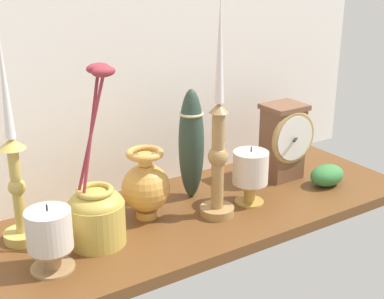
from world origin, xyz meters
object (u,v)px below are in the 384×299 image
(brass_vase_bulbous, at_px, (146,186))
(pillar_candle_front, at_px, (50,236))
(candlestick_tall_left, at_px, (15,173))
(pillar_candle_near_clock, at_px, (250,172))
(mantel_clock, at_px, (284,140))
(candlestick_tall_center, at_px, (218,147))
(tall_ceramic_vase, at_px, (191,144))
(brass_vase_jar, at_px, (97,210))

(brass_vase_bulbous, relative_size, pillar_candle_front, 1.20)
(candlestick_tall_left, relative_size, pillar_candle_near_clock, 3.20)
(mantel_clock, height_order, pillar_candle_front, mantel_clock)
(brass_vase_bulbous, distance_m, pillar_candle_near_clock, 0.23)
(candlestick_tall_center, relative_size, pillar_candle_near_clock, 3.51)
(brass_vase_bulbous, bearing_deg, pillar_candle_near_clock, -15.70)
(pillar_candle_front, xyz_separation_m, pillar_candle_near_clock, (0.46, 0.02, 0.01))
(candlestick_tall_center, bearing_deg, mantel_clock, 16.49)
(pillar_candle_near_clock, height_order, tall_ceramic_vase, tall_ceramic_vase)
(candlestick_tall_left, height_order, candlestick_tall_center, candlestick_tall_center)
(pillar_candle_front, bearing_deg, brass_vase_bulbous, 19.85)
(candlestick_tall_left, bearing_deg, pillar_candle_near_clock, -12.95)
(pillar_candle_front, height_order, pillar_candle_near_clock, pillar_candle_near_clock)
(candlestick_tall_left, bearing_deg, mantel_clock, -3.97)
(candlestick_tall_left, distance_m, candlestick_tall_center, 0.39)
(brass_vase_bulbous, height_order, brass_vase_jar, brass_vase_jar)
(brass_vase_bulbous, distance_m, tall_ceramic_vase, 0.15)
(candlestick_tall_left, bearing_deg, pillar_candle_front, -83.93)
(pillar_candle_near_clock, bearing_deg, candlestick_tall_left, 167.05)
(brass_vase_jar, bearing_deg, tall_ceramic_vase, 16.58)
(mantel_clock, xyz_separation_m, candlestick_tall_left, (-0.63, 0.04, 0.04))
(candlestick_tall_center, distance_m, brass_vase_bulbous, 0.17)
(brass_vase_bulbous, distance_m, brass_vase_jar, 0.14)
(pillar_candle_front, distance_m, pillar_candle_near_clock, 0.46)
(candlestick_tall_center, bearing_deg, tall_ceramic_vase, 87.77)
(brass_vase_bulbous, relative_size, tall_ceramic_vase, 0.60)
(pillar_candle_near_clock, bearing_deg, mantel_clock, 22.64)
(brass_vase_bulbous, xyz_separation_m, pillar_candle_near_clock, (0.22, -0.06, 0.00))
(brass_vase_bulbous, bearing_deg, candlestick_tall_left, 169.60)
(mantel_clock, relative_size, brass_vase_jar, 0.54)
(brass_vase_jar, bearing_deg, candlestick_tall_left, 142.93)
(brass_vase_jar, height_order, tall_ceramic_vase, brass_vase_jar)
(candlestick_tall_center, height_order, tall_ceramic_vase, candlestick_tall_center)
(candlestick_tall_center, relative_size, tall_ceramic_vase, 1.85)
(brass_vase_jar, distance_m, pillar_candle_front, 0.11)
(brass_vase_bulbous, relative_size, pillar_candle_near_clock, 1.13)
(candlestick_tall_center, height_order, pillar_candle_front, candlestick_tall_center)
(candlestick_tall_center, height_order, brass_vase_bulbous, candlestick_tall_center)
(candlestick_tall_left, bearing_deg, tall_ceramic_vase, -1.69)
(candlestick_tall_left, xyz_separation_m, candlestick_tall_center, (0.38, -0.12, 0.01))
(mantel_clock, height_order, brass_vase_jar, brass_vase_jar)
(pillar_candle_front, xyz_separation_m, tall_ceramic_vase, (0.37, 0.12, 0.06))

